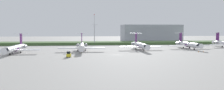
% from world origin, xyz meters
% --- Properties ---
extents(ground_plane, '(500.00, 500.00, 0.00)m').
position_xyz_m(ground_plane, '(0.00, 30.00, 0.00)').
color(ground_plane, '#9E9B96').
extents(grass_berm, '(320.00, 20.00, 1.93)m').
position_xyz_m(grass_berm, '(0.00, 72.65, 0.97)').
color(grass_berm, '#426033').
rests_on(grass_berm, ground).
extents(regional_jet_second, '(22.81, 31.00, 9.00)m').
position_xyz_m(regional_jet_second, '(-45.23, 9.98, 2.54)').
color(regional_jet_second, white).
rests_on(regional_jet_second, ground).
extents(regional_jet_third, '(22.81, 31.00, 9.00)m').
position_xyz_m(regional_jet_third, '(-15.45, 17.54, 2.54)').
color(regional_jet_third, white).
rests_on(regional_jet_third, ground).
extents(regional_jet_fourth, '(22.81, 31.00, 9.00)m').
position_xyz_m(regional_jet_fourth, '(15.71, 23.08, 2.54)').
color(regional_jet_fourth, white).
rests_on(regional_jet_fourth, ground).
extents(regional_jet_fifth, '(22.81, 31.00, 9.00)m').
position_xyz_m(regional_jet_fifth, '(44.58, 27.45, 2.54)').
color(regional_jet_fifth, white).
rests_on(regional_jet_fifth, ground).
extents(antenna_mast, '(4.40, 0.50, 21.60)m').
position_xyz_m(antenna_mast, '(-7.06, 63.46, 8.99)').
color(antenna_mast, '#B2B2B7').
rests_on(antenna_mast, ground).
extents(distant_hangar, '(52.99, 24.75, 15.21)m').
position_xyz_m(distant_hangar, '(47.10, 112.61, 7.60)').
color(distant_hangar, '#9EA3AD').
rests_on(distant_hangar, ground).
extents(baggage_tug, '(1.72, 3.20, 2.30)m').
position_xyz_m(baggage_tug, '(-20.30, -6.53, 1.00)').
color(baggage_tug, yellow).
rests_on(baggage_tug, ground).
extents(safety_cone_front_marker, '(0.44, 0.44, 0.55)m').
position_xyz_m(safety_cone_front_marker, '(40.89, 7.16, 0.28)').
color(safety_cone_front_marker, orange).
rests_on(safety_cone_front_marker, ground).
extents(safety_cone_mid_marker, '(0.44, 0.44, 0.55)m').
position_xyz_m(safety_cone_mid_marker, '(43.40, 7.09, 0.28)').
color(safety_cone_mid_marker, orange).
rests_on(safety_cone_mid_marker, ground).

